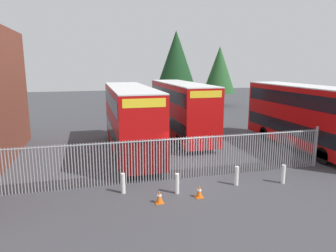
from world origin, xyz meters
TOP-DOWN VIEW (x-y plane):
  - ground_plane at (0.00, 8.00)m, footprint 100.00×100.00m
  - palisade_fence at (-0.57, 0.00)m, footprint 16.86×0.14m
  - double_decker_bus_near_gate at (9.65, 3.51)m, footprint 2.54×10.81m
  - double_decker_bus_behind_fence_left at (-2.20, 5.44)m, footprint 2.54×10.81m
  - double_decker_bus_behind_fence_right at (2.35, 8.94)m, footprint 2.54×10.81m
  - bollard_near_left at (-3.44, -1.10)m, footprint 0.20×0.20m
  - bollard_center_front at (-1.06, -1.74)m, footprint 0.20×0.20m
  - bollard_near_right at (2.04, -1.52)m, footprint 0.20×0.20m
  - bollard_far_right at (4.40, -1.88)m, footprint 0.20×0.20m
  - traffic_cone_by_gate at (-2.07, -2.53)m, footprint 0.34×0.34m
  - traffic_cone_mid_forecourt at (-0.23, -2.42)m, footprint 0.34×0.34m
  - tree_tall_back at (8.13, 29.05)m, footprint 4.59×4.59m
  - tree_short_side at (5.68, 22.05)m, footprint 5.17×5.17m
  - tree_mid_row at (13.38, 26.56)m, footprint 4.57×4.57m

SIDE VIEW (x-z plane):
  - ground_plane at x=0.00m, z-range 0.00..0.00m
  - traffic_cone_by_gate at x=-2.07m, z-range -0.01..0.58m
  - traffic_cone_mid_forecourt at x=-0.23m, z-range -0.01..0.58m
  - bollard_near_left at x=-3.44m, z-range 0.00..0.95m
  - bollard_center_front at x=-1.06m, z-range 0.00..0.95m
  - bollard_near_right at x=2.04m, z-range 0.00..0.95m
  - bollard_far_right at x=4.40m, z-range 0.00..0.95m
  - palisade_fence at x=-0.57m, z-range 0.01..2.36m
  - double_decker_bus_near_gate at x=9.65m, z-range 0.21..4.63m
  - double_decker_bus_behind_fence_left at x=-2.20m, z-range 0.21..4.63m
  - double_decker_bus_behind_fence_right at x=2.35m, z-range 0.21..4.63m
  - tree_mid_row at x=13.38m, z-range 0.93..9.35m
  - tree_short_side at x=5.68m, z-range 1.23..11.09m
  - tree_tall_back at x=8.13m, z-range 1.45..10.95m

